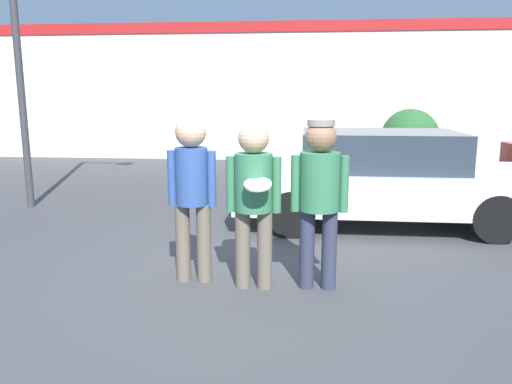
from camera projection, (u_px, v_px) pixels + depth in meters
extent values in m
plane|color=#3F3F42|center=(239.00, 277.00, 5.30)|extent=(56.00, 56.00, 0.00)
cube|color=silver|center=(284.00, 92.00, 14.44)|extent=(24.00, 0.18, 3.95)
cube|color=#B21E1E|center=(284.00, 26.00, 13.99)|extent=(24.00, 0.04, 0.30)
cylinder|color=#665B4C|center=(183.00, 243.00, 5.15)|extent=(0.15, 0.15, 0.81)
cylinder|color=#665B4C|center=(204.00, 243.00, 5.13)|extent=(0.15, 0.15, 0.81)
cylinder|color=#2D4C8C|center=(192.00, 176.00, 5.00)|extent=(0.32, 0.32, 0.58)
cylinder|color=#2D4C8C|center=(172.00, 178.00, 5.03)|extent=(0.09, 0.09, 0.56)
cylinder|color=#2D4C8C|center=(212.00, 179.00, 4.99)|extent=(0.09, 0.09, 0.56)
sphere|color=tan|center=(191.00, 132.00, 4.92)|extent=(0.31, 0.31, 0.31)
cylinder|color=#665B4C|center=(243.00, 249.00, 4.97)|extent=(0.15, 0.15, 0.79)
cylinder|color=#665B4C|center=(265.00, 250.00, 4.95)|extent=(0.15, 0.15, 0.79)
cylinder|color=#33724C|center=(254.00, 182.00, 4.83)|extent=(0.37, 0.37, 0.56)
cylinder|color=#33724C|center=(231.00, 184.00, 4.86)|extent=(0.09, 0.09, 0.55)
cylinder|color=#33724C|center=(277.00, 185.00, 4.81)|extent=(0.09, 0.09, 0.55)
sphere|color=tan|center=(254.00, 138.00, 4.75)|extent=(0.30, 0.30, 0.30)
cylinder|color=silver|center=(258.00, 184.00, 4.56)|extent=(0.26, 0.25, 0.10)
cylinder|color=#2D3347|center=(307.00, 249.00, 4.96)|extent=(0.15, 0.15, 0.80)
cylinder|color=#2D3347|center=(329.00, 250.00, 4.94)|extent=(0.15, 0.15, 0.80)
cylinder|color=#33724C|center=(320.00, 182.00, 4.82)|extent=(0.39, 0.39, 0.57)
cylinder|color=#33724C|center=(295.00, 183.00, 4.85)|extent=(0.09, 0.09, 0.55)
cylinder|color=#33724C|center=(344.00, 184.00, 4.80)|extent=(0.09, 0.09, 0.55)
sphere|color=#8C664C|center=(321.00, 137.00, 4.73)|extent=(0.30, 0.30, 0.30)
cylinder|color=gray|center=(321.00, 123.00, 4.71)|extent=(0.26, 0.26, 0.06)
cube|color=silver|center=(383.00, 187.00, 7.40)|extent=(4.29, 1.86, 0.57)
cube|color=#28333D|center=(379.00, 150.00, 7.30)|extent=(2.23, 1.60, 0.54)
cylinder|color=black|center=(458.00, 194.00, 8.13)|extent=(0.64, 0.22, 0.64)
cylinder|color=black|center=(496.00, 218.00, 6.50)|extent=(0.64, 0.22, 0.64)
cylinder|color=black|center=(295.00, 191.00, 8.39)|extent=(0.64, 0.22, 0.64)
cylinder|color=black|center=(292.00, 214.00, 6.77)|extent=(0.64, 0.22, 0.64)
cylinder|color=#38383D|center=(16.00, 30.00, 8.08)|extent=(0.12, 0.12, 5.87)
sphere|color=#285B2D|center=(410.00, 138.00, 13.39)|extent=(1.54, 1.54, 1.54)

